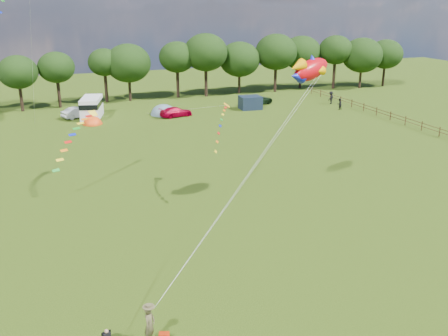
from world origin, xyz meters
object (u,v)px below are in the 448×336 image
object	(u,v)px
campervan_c	(92,107)
fish_kite	(308,70)
tent_orange	(93,124)
tent_greyblue	(164,114)
kite_flyer	(150,325)
car_b	(78,112)
walker_a	(339,104)
walker_b	(331,98)
car_d	(257,100)
car_c	(176,112)

from	to	relation	value
campervan_c	fish_kite	bearing A→B (deg)	-146.00
tent_orange	tent_greyblue	size ratio (longest dim) A/B	0.67
kite_flyer	campervan_c	bearing A→B (deg)	34.81
car_b	campervan_c	size ratio (longest dim) A/B	0.69
walker_a	walker_b	bearing A→B (deg)	-119.55
car_d	walker_b	world-z (taller)	walker_b
car_c	fish_kite	xyz separation A→B (m)	(1.66, -32.69, 9.78)
kite_flyer	walker_b	size ratio (longest dim) A/B	1.00
car_d	fish_kite	size ratio (longest dim) A/B	1.23
walker_b	car_c	bearing A→B (deg)	-31.83
car_b	tent_orange	bearing A→B (deg)	173.34
fish_kite	car_b	bearing A→B (deg)	89.39
tent_greyblue	walker_a	size ratio (longest dim) A/B	2.43
car_b	campervan_c	world-z (taller)	campervan_c
car_d	fish_kite	distance (m)	39.68
kite_flyer	car_c	bearing A→B (deg)	21.43
car_d	walker_b	xyz separation A→B (m)	(10.85, -3.58, 0.24)
kite_flyer	walker_b	distance (m)	60.15
car_d	campervan_c	bearing A→B (deg)	71.28
tent_orange	walker_b	world-z (taller)	walker_b
campervan_c	walker_a	distance (m)	35.38
campervan_c	fish_kite	distance (m)	39.26
car_c	car_b	bearing A→B (deg)	59.96
car_b	campervan_c	bearing A→B (deg)	-131.82
car_d	fish_kite	xyz separation A→B (m)	(-12.28, -36.46, 9.71)
tent_greyblue	fish_kite	xyz separation A→B (m)	(2.92, -34.67, 10.42)
campervan_c	tent_orange	distance (m)	4.16
campervan_c	tent_orange	xyz separation A→B (m)	(-0.41, -3.87, -1.48)
walker_a	kite_flyer	bearing A→B (deg)	33.94
tent_greyblue	walker_b	xyz separation A→B (m)	(26.06, -1.79, 0.95)
kite_flyer	tent_greyblue	bearing A→B (deg)	23.49
kite_flyer	walker_a	bearing A→B (deg)	-3.59
fish_kite	walker_b	size ratio (longest dim) A/B	2.25
car_b	tent_orange	xyz separation A→B (m)	(1.35, -4.45, -0.73)
car_d	kite_flyer	bearing A→B (deg)	131.38
kite_flyer	fish_kite	xyz separation A→B (m)	(15.39, 13.31, 9.46)
car_b	car_d	bearing A→B (deg)	-113.99
tent_greyblue	walker_a	distance (m)	25.65
tent_orange	kite_flyer	distance (m)	45.62
tent_orange	fish_kite	xyz separation A→B (m)	(13.00, -32.23, 10.42)
car_c	tent_orange	world-z (taller)	car_c
tent_orange	kite_flyer	size ratio (longest dim) A/B	1.41
car_c	walker_a	world-z (taller)	walker_a
car_d	tent_orange	size ratio (longest dim) A/B	1.95
campervan_c	fish_kite	xyz separation A→B (m)	(12.59, -36.10, 8.94)
campervan_c	tent_greyblue	size ratio (longest dim) A/B	1.50
fish_kite	car_c	bearing A→B (deg)	70.93
walker_b	tent_greyblue	bearing A→B (deg)	-36.22
walker_b	tent_orange	bearing A→B (deg)	-31.26
car_c	campervan_c	world-z (taller)	campervan_c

